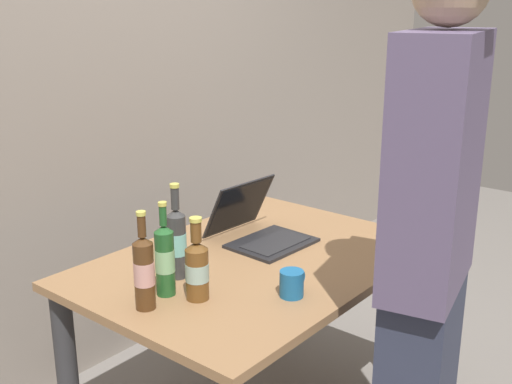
{
  "coord_description": "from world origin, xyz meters",
  "views": [
    {
      "loc": [
        -1.63,
        -1.34,
        1.63
      ],
      "look_at": [
        0.01,
        0.0,
        0.99
      ],
      "focal_mm": 44.12,
      "sensor_mm": 36.0,
      "label": 1
    }
  ],
  "objects_px": {
    "beer_bottle_amber": "(177,241)",
    "beer_bottle_green": "(197,268)",
    "beer_bottle_dark": "(165,259)",
    "person_figure": "(427,265)",
    "coffee_mug": "(292,283)",
    "beer_bottle_brown": "(144,271)",
    "laptop": "(259,228)"
  },
  "relations": [
    {
      "from": "beer_bottle_brown",
      "to": "person_figure",
      "type": "distance_m",
      "value": 0.82
    },
    {
      "from": "beer_bottle_dark",
      "to": "beer_bottle_brown",
      "type": "xyz_separation_m",
      "value": [
        -0.1,
        -0.02,
        0.0
      ]
    },
    {
      "from": "beer_bottle_brown",
      "to": "person_figure",
      "type": "bearing_deg",
      "value": -58.01
    },
    {
      "from": "person_figure",
      "to": "coffee_mug",
      "type": "bearing_deg",
      "value": 102.3
    },
    {
      "from": "beer_bottle_green",
      "to": "person_figure",
      "type": "bearing_deg",
      "value": -64.95
    },
    {
      "from": "coffee_mug",
      "to": "beer_bottle_amber",
      "type": "bearing_deg",
      "value": 108.22
    },
    {
      "from": "laptop",
      "to": "beer_bottle_dark",
      "type": "bearing_deg",
      "value": -172.88
    },
    {
      "from": "beer_bottle_amber",
      "to": "beer_bottle_green",
      "type": "relative_size",
      "value": 1.22
    },
    {
      "from": "laptop",
      "to": "person_figure",
      "type": "relative_size",
      "value": 0.2
    },
    {
      "from": "beer_bottle_dark",
      "to": "person_figure",
      "type": "bearing_deg",
      "value": -65.29
    },
    {
      "from": "beer_bottle_amber",
      "to": "coffee_mug",
      "type": "relative_size",
      "value": 3.02
    },
    {
      "from": "beer_bottle_dark",
      "to": "beer_bottle_amber",
      "type": "relative_size",
      "value": 0.94
    },
    {
      "from": "beer_bottle_brown",
      "to": "coffee_mug",
      "type": "distance_m",
      "value": 0.46
    },
    {
      "from": "beer_bottle_green",
      "to": "person_figure",
      "type": "distance_m",
      "value": 0.69
    },
    {
      "from": "beer_bottle_green",
      "to": "coffee_mug",
      "type": "xyz_separation_m",
      "value": [
        0.2,
        -0.22,
        -0.06
      ]
    },
    {
      "from": "laptop",
      "to": "beer_bottle_dark",
      "type": "relative_size",
      "value": 1.16
    },
    {
      "from": "beer_bottle_brown",
      "to": "coffee_mug",
      "type": "relative_size",
      "value": 2.85
    },
    {
      "from": "beer_bottle_brown",
      "to": "beer_bottle_amber",
      "type": "height_order",
      "value": "beer_bottle_amber"
    },
    {
      "from": "beer_bottle_dark",
      "to": "beer_bottle_brown",
      "type": "bearing_deg",
      "value": -167.95
    },
    {
      "from": "beer_bottle_dark",
      "to": "beer_bottle_amber",
      "type": "bearing_deg",
      "value": 30.2
    },
    {
      "from": "coffee_mug",
      "to": "laptop",
      "type": "bearing_deg",
      "value": 51.34
    },
    {
      "from": "beer_bottle_amber",
      "to": "beer_bottle_green",
      "type": "distance_m",
      "value": 0.18
    },
    {
      "from": "beer_bottle_brown",
      "to": "person_figure",
      "type": "relative_size",
      "value": 0.17
    },
    {
      "from": "laptop",
      "to": "coffee_mug",
      "type": "distance_m",
      "value": 0.49
    },
    {
      "from": "beer_bottle_amber",
      "to": "beer_bottle_green",
      "type": "bearing_deg",
      "value": -114.2
    },
    {
      "from": "person_figure",
      "to": "laptop",
      "type": "bearing_deg",
      "value": 74.27
    },
    {
      "from": "coffee_mug",
      "to": "beer_bottle_dark",
      "type": "bearing_deg",
      "value": 127.44
    },
    {
      "from": "beer_bottle_brown",
      "to": "beer_bottle_amber",
      "type": "relative_size",
      "value": 0.95
    },
    {
      "from": "beer_bottle_brown",
      "to": "laptop",
      "type": "bearing_deg",
      "value": 7.91
    },
    {
      "from": "beer_bottle_dark",
      "to": "coffee_mug",
      "type": "relative_size",
      "value": 2.84
    },
    {
      "from": "person_figure",
      "to": "beer_bottle_green",
      "type": "bearing_deg",
      "value": 115.05
    },
    {
      "from": "person_figure",
      "to": "coffee_mug",
      "type": "distance_m",
      "value": 0.43
    }
  ]
}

